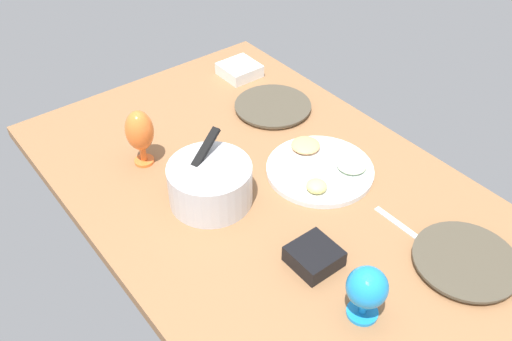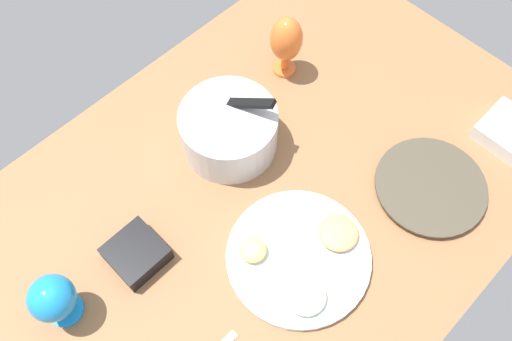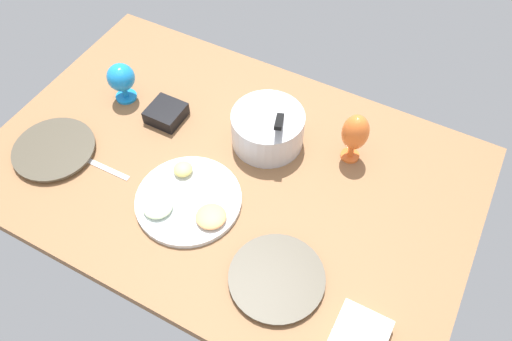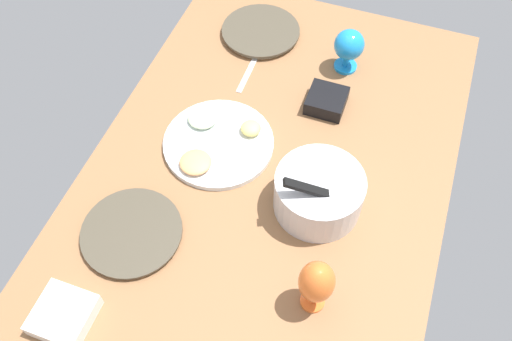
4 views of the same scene
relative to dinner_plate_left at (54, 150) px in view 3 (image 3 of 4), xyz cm
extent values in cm
cube|color=#8C603D|center=(55.48, 21.63, -3.16)|extent=(160.00, 104.00, 4.00)
cylinder|color=beige|center=(0.00, 0.00, -0.46)|extent=(25.42, 25.42, 1.39)
cylinder|color=#494233|center=(0.00, 0.00, 0.65)|extent=(27.63, 27.63, 0.83)
cylinder|color=beige|center=(87.42, -6.33, -0.54)|extent=(25.41, 25.41, 1.23)
cylinder|color=#494233|center=(87.42, -6.33, 0.44)|extent=(27.62, 27.62, 0.74)
cylinder|color=silver|center=(61.43, 38.36, 5.10)|extent=(24.52, 24.52, 12.51)
cylinder|color=white|center=(61.43, 38.36, 8.85)|extent=(22.07, 22.07, 2.25)
cube|color=black|center=(65.72, 38.36, 12.47)|extent=(8.54, 17.59, 10.27)
cylinder|color=silver|center=(51.00, 4.39, -0.26)|extent=(33.56, 33.56, 1.80)
ellipsoid|color=#F2A566|center=(61.24, 1.39, 1.91)|extent=(9.42, 9.42, 2.54)
ellipsoid|color=#F9E072|center=(44.11, 12.33, 2.23)|extent=(6.23, 6.23, 3.18)
ellipsoid|color=beige|center=(44.93, -3.21, 1.91)|extent=(9.22, 9.22, 2.54)
cylinder|color=#1C8ADB|center=(5.76, 32.41, -0.66)|extent=(7.74, 7.74, 1.00)
cylinder|color=#1C8ADB|center=(5.76, 32.41, 1.82)|extent=(2.00, 2.00, 3.96)
ellipsoid|color=#1C8ADB|center=(5.76, 32.41, 8.89)|extent=(9.90, 9.90, 10.17)
cylinder|color=orange|center=(89.19, 45.25, -0.66)|extent=(6.32, 6.32, 1.00)
cylinder|color=orange|center=(89.19, 45.25, 2.13)|extent=(2.00, 2.00, 4.57)
ellipsoid|color=orange|center=(89.19, 45.25, 11.28)|extent=(8.80, 8.80, 13.73)
cube|color=black|center=(24.81, 30.88, 1.33)|extent=(11.98, 11.98, 4.97)
cube|color=tan|center=(24.81, 30.88, 2.92)|extent=(9.82, 9.82, 1.59)
cube|color=white|center=(113.99, -11.11, 1.19)|extent=(13.75, 13.75, 4.69)
cube|color=#F9E072|center=(113.99, -11.11, 2.69)|extent=(11.27, 11.27, 1.50)
cube|color=silver|center=(19.84, 2.38, -0.86)|extent=(18.02, 1.97, 0.60)
camera|label=1|loc=(-43.09, 102.84, 112.83)|focal=39.53mm
camera|label=2|loc=(14.49, -18.30, 117.91)|focal=37.57mm
camera|label=3|loc=(110.48, -62.18, 131.98)|focal=35.21mm
camera|label=4|loc=(141.94, 48.99, 131.38)|focal=38.31mm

